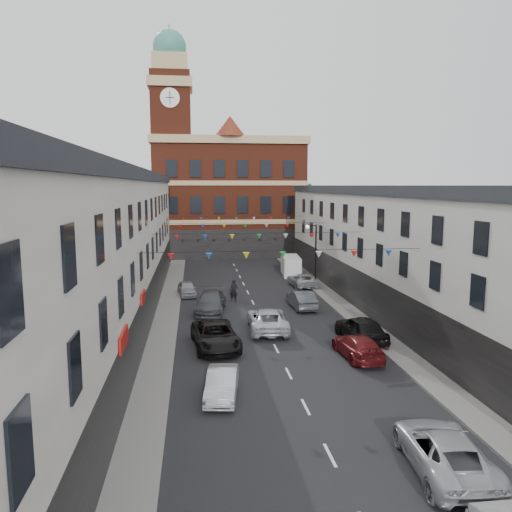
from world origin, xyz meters
name	(u,v)px	position (x,y,z in m)	size (l,w,h in m)	color
ground	(267,330)	(0.00, 0.00, 0.00)	(160.00, 160.00, 0.00)	black
pavement_left	(165,324)	(-6.90, 2.00, 0.07)	(1.80, 64.00, 0.15)	#605E5B
pavement_right	(356,318)	(6.90, 2.00, 0.07)	(1.80, 64.00, 0.15)	#605E5B
terrace_left	(87,253)	(-11.78, 1.00, 5.35)	(8.40, 56.00, 10.70)	beige
terrace_right	(428,254)	(11.78, 1.00, 4.85)	(8.40, 56.00, 9.70)	silver
civic_building	(228,197)	(0.00, 37.95, 8.14)	(20.60, 13.30, 18.50)	maroon
clock_tower	(172,145)	(-7.50, 35.00, 14.93)	(5.60, 5.60, 30.00)	maroon
distant_hill	(198,211)	(-4.00, 62.00, 5.00)	(40.00, 14.00, 10.00)	#264520
street_lamp	(313,246)	(6.55, 14.00, 3.90)	(1.10, 0.36, 6.00)	black
car_left_b	(222,384)	(-3.60, -10.47, 0.64)	(1.36, 3.90, 1.28)	#B4B8BD
car_left_c	(215,336)	(-3.60, -3.40, 0.76)	(2.54, 5.50, 1.53)	black
car_left_d	(211,302)	(-3.60, 5.31, 0.77)	(2.15, 5.30, 1.54)	#3E4245
car_left_e	(187,288)	(-5.50, 11.33, 0.64)	(1.52, 3.77, 1.29)	gray
car_right_b	(444,450)	(3.60, -17.40, 0.72)	(2.39, 5.19, 1.44)	#A0A2A8
car_right_c	(358,346)	(4.33, -6.12, 0.66)	(1.86, 4.58, 1.33)	maroon
car_right_d	(361,329)	(5.50, -3.22, 0.81)	(1.92, 4.78, 1.63)	black
car_right_e	(301,299)	(3.60, 5.59, 0.72)	(1.53, 4.39, 1.45)	#45494C
car_right_f	(302,280)	(5.50, 13.99, 0.64)	(2.12, 4.61, 1.28)	#9FA2A3
moving_car	(268,320)	(0.03, -0.21, 0.76)	(2.52, 5.46, 1.52)	silver
white_van	(291,266)	(5.60, 20.30, 1.03)	(1.79, 4.65, 2.06)	white
pedestrian	(234,291)	(-1.55, 8.46, 0.94)	(0.68, 0.45, 1.87)	black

